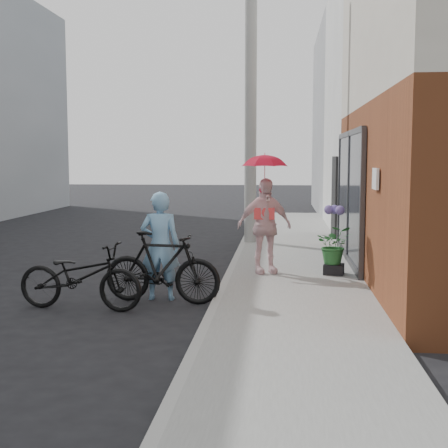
# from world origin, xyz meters

# --- Properties ---
(ground) EXTENTS (80.00, 80.00, 0.00)m
(ground) POSITION_xyz_m (0.00, 0.00, 0.00)
(ground) COLOR black
(ground) RESTS_ON ground
(sidewalk) EXTENTS (2.20, 24.00, 0.12)m
(sidewalk) POSITION_xyz_m (2.10, 2.00, 0.06)
(sidewalk) COLOR gray
(sidewalk) RESTS_ON ground
(curb) EXTENTS (0.12, 24.00, 0.12)m
(curb) POSITION_xyz_m (0.94, 2.00, 0.06)
(curb) COLOR #9E9E99
(curb) RESTS_ON ground
(east_building_far) EXTENTS (8.00, 8.00, 7.00)m
(east_building_far) POSITION_xyz_m (7.20, 16.00, 3.50)
(east_building_far) COLOR gray
(east_building_far) RESTS_ON ground
(utility_pole) EXTENTS (0.28, 0.28, 7.00)m
(utility_pole) POSITION_xyz_m (1.10, 6.00, 3.50)
(utility_pole) COLOR #9E9E99
(utility_pole) RESTS_ON ground
(officer) EXTENTS (0.61, 0.41, 1.62)m
(officer) POSITION_xyz_m (0.05, 0.30, 0.81)
(officer) COLOR #78ACD5
(officer) RESTS_ON ground
(bike_left) EXTENTS (1.86, 0.82, 0.95)m
(bike_left) POSITION_xyz_m (-0.94, -0.44, 0.47)
(bike_left) COLOR black
(bike_left) RESTS_ON ground
(bike_right) EXTENTS (1.80, 0.73, 1.05)m
(bike_right) POSITION_xyz_m (0.12, 0.07, 0.53)
(bike_right) COLOR black
(bike_right) RESTS_ON ground
(kimono_woman) EXTENTS (1.05, 0.72, 1.65)m
(kimono_woman) POSITION_xyz_m (1.55, 1.96, 0.94)
(kimono_woman) COLOR silver
(kimono_woman) RESTS_ON sidewalk
(parasol) EXTENTS (0.78, 0.78, 0.68)m
(parasol) POSITION_xyz_m (1.55, 1.96, 2.11)
(parasol) COLOR #F21C42
(parasol) RESTS_ON kimono_woman
(planter) EXTENTS (0.39, 0.39, 0.18)m
(planter) POSITION_xyz_m (2.75, 1.95, 0.21)
(planter) COLOR black
(planter) RESTS_ON sidewalk
(potted_plant) EXTENTS (0.60, 0.52, 0.67)m
(potted_plant) POSITION_xyz_m (2.75, 1.95, 0.63)
(potted_plant) COLOR #2A6A30
(potted_plant) RESTS_ON planter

